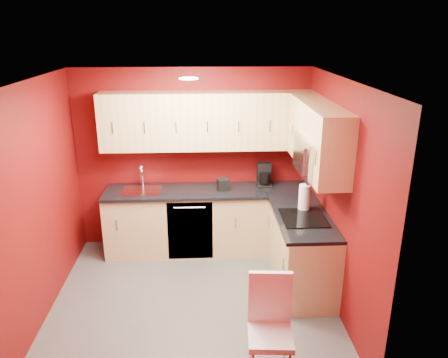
{
  "coord_description": "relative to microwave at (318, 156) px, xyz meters",
  "views": [
    {
      "loc": [
        0.13,
        -4.33,
        3.0
      ],
      "look_at": [
        0.38,
        0.55,
        1.28
      ],
      "focal_mm": 35.0,
      "sensor_mm": 36.0,
      "label": 1
    }
  ],
  "objects": [
    {
      "name": "wall_right",
      "position": [
        0.21,
        -0.2,
        -0.41
      ],
      "size": [
        0.0,
        3.0,
        3.0
      ],
      "primitive_type": "plane",
      "rotation": [
        1.57,
        0.0,
        -1.57
      ],
      "color": "#5E090A",
      "rests_on": "floor"
    },
    {
      "name": "cooktop",
      "position": [
        -0.11,
        0.0,
        -0.74
      ],
      "size": [
        0.5,
        0.55,
        0.01
      ],
      "primitive_type": "cube",
      "color": "black",
      "rests_on": "countertop_right"
    },
    {
      "name": "sink",
      "position": [
        -2.09,
        1.0,
        -0.72
      ],
      "size": [
        0.52,
        0.42,
        0.35
      ],
      "color": "silver",
      "rests_on": "countertop_back"
    },
    {
      "name": "microwave",
      "position": [
        0.0,
        0.0,
        0.0
      ],
      "size": [
        0.42,
        0.76,
        0.42
      ],
      "color": "silver",
      "rests_on": "upper_cabinets_right"
    },
    {
      "name": "dishwasher_front",
      "position": [
        -1.44,
        0.71,
        -1.22
      ],
      "size": [
        0.6,
        0.02,
        0.82
      ],
      "primitive_type": "cube",
      "color": "black",
      "rests_on": "base_cabinets_back"
    },
    {
      "name": "wall_front",
      "position": [
        -1.39,
        -1.7,
        -0.41
      ],
      "size": [
        3.2,
        0.0,
        3.2
      ],
      "primitive_type": "plane",
      "rotation": [
        -1.57,
        0.0,
        0.0
      ],
      "color": "#5E090A",
      "rests_on": "floor"
    },
    {
      "name": "coffee_maker",
      "position": [
        -0.42,
        1.09,
        -0.59
      ],
      "size": [
        0.2,
        0.26,
        0.32
      ],
      "primitive_type": null,
      "rotation": [
        0.0,
        0.0,
        0.04
      ],
      "color": "black",
      "rests_on": "countertop_back"
    },
    {
      "name": "paper_towel",
      "position": [
        -0.06,
        0.25,
        -0.59
      ],
      "size": [
        0.23,
        0.23,
        0.32
      ],
      "primitive_type": null,
      "rotation": [
        0.0,
        0.0,
        0.34
      ],
      "color": "white",
      "rests_on": "countertop_right"
    },
    {
      "name": "ceiling",
      "position": [
        -1.39,
        -0.2,
        0.84
      ],
      "size": [
        3.2,
        3.2,
        0.0
      ],
      "primitive_type": "plane",
      "rotation": [
        3.14,
        0.0,
        0.0
      ],
      "color": "white",
      "rests_on": "wall_back"
    },
    {
      "name": "base_cabinets_right",
      "position": [
        -0.09,
        0.05,
        -1.22
      ],
      "size": [
        0.6,
        1.3,
        0.87
      ],
      "primitive_type": "cube",
      "color": "tan",
      "rests_on": "floor"
    },
    {
      "name": "downlight",
      "position": [
        -1.39,
        0.1,
        0.82
      ],
      "size": [
        0.2,
        0.2,
        0.01
      ],
      "primitive_type": "cylinder",
      "color": "white",
      "rests_on": "ceiling"
    },
    {
      "name": "dining_chair",
      "position": [
        -0.69,
        -1.4,
        -1.18
      ],
      "size": [
        0.42,
        0.44,
        0.96
      ],
      "primitive_type": null,
      "rotation": [
        0.0,
        0.0,
        -0.08
      ],
      "color": "white",
      "rests_on": "floor"
    },
    {
      "name": "base_cabinets_back",
      "position": [
        -1.19,
        1.0,
        -1.22
      ],
      "size": [
        2.8,
        0.6,
        0.87
      ],
      "primitive_type": "cube",
      "color": "tan",
      "rests_on": "floor"
    },
    {
      "name": "floor",
      "position": [
        -1.39,
        -0.2,
        -1.66
      ],
      "size": [
        3.2,
        3.2,
        0.0
      ],
      "primitive_type": "plane",
      "color": "#494744",
      "rests_on": "ground"
    },
    {
      "name": "wall_back",
      "position": [
        -1.39,
        1.3,
        -0.41
      ],
      "size": [
        3.2,
        0.0,
        3.2
      ],
      "primitive_type": "plane",
      "rotation": [
        1.57,
        0.0,
        0.0
      ],
      "color": "#5E090A",
      "rests_on": "floor"
    },
    {
      "name": "napkin_holder",
      "position": [
        -1.0,
        0.98,
        -0.67
      ],
      "size": [
        0.17,
        0.17,
        0.15
      ],
      "primitive_type": null,
      "rotation": [
        0.0,
        0.0,
        0.25
      ],
      "color": "black",
      "rests_on": "countertop_back"
    },
    {
      "name": "upper_cabinets_back",
      "position": [
        -1.19,
        1.13,
        0.17
      ],
      "size": [
        2.8,
        0.35,
        0.75
      ],
      "primitive_type": "cube",
      "color": "#D6BB79",
      "rests_on": "wall_back"
    },
    {
      "name": "upper_cabinets_right",
      "position": [
        0.03,
        0.24,
        0.23
      ],
      "size": [
        0.35,
        1.55,
        0.75
      ],
      "color": "#D6BB79",
      "rests_on": "wall_right"
    },
    {
      "name": "countertop_back",
      "position": [
        -1.19,
        0.99,
        -0.77
      ],
      "size": [
        2.8,
        0.63,
        0.04
      ],
      "primitive_type": "cube",
      "color": "black",
      "rests_on": "base_cabinets_back"
    },
    {
      "name": "countertop_right",
      "position": [
        -0.11,
        0.04,
        -0.77
      ],
      "size": [
        0.63,
        1.27,
        0.04
      ],
      "primitive_type": "cube",
      "color": "black",
      "rests_on": "base_cabinets_right"
    },
    {
      "name": "wall_left",
      "position": [
        -2.99,
        -0.2,
        -0.41
      ],
      "size": [
        0.0,
        3.0,
        3.0
      ],
      "primitive_type": "plane",
      "rotation": [
        1.57,
        0.0,
        1.57
      ],
      "color": "#5E090A",
      "rests_on": "floor"
    }
  ]
}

